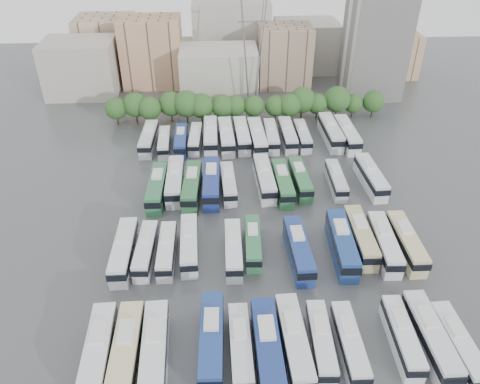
{
  "coord_description": "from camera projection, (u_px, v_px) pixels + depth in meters",
  "views": [
    {
      "loc": [
        -6.77,
        -60.09,
        48.16
      ],
      "look_at": [
        -3.22,
        7.14,
        3.0
      ],
      "focal_mm": 35.0,
      "sensor_mm": 36.0,
      "label": 1
    }
  ],
  "objects": [
    {
      "name": "bus_r0_s9",
      "position": [
        349.0,
        343.0,
        56.17
      ],
      "size": [
        2.51,
        11.21,
        3.51
      ],
      "rotation": [
        0.0,
        0.0,
        -0.01
      ],
      "color": "silver",
      "rests_on": "ground"
    },
    {
      "name": "bus_r3_s12",
      "position": [
        331.0,
        132.0,
        102.38
      ],
      "size": [
        3.29,
        13.7,
        4.28
      ],
      "rotation": [
        0.0,
        0.0,
        0.02
      ],
      "color": "silver",
      "rests_on": "ground"
    },
    {
      "name": "bus_r2_s13",
      "position": [
        371.0,
        177.0,
        87.24
      ],
      "size": [
        3.32,
        12.89,
        4.01
      ],
      "rotation": [
        0.0,
        0.0,
        0.04
      ],
      "color": "silver",
      "rests_on": "ground"
    },
    {
      "name": "bus_r0_s5",
      "position": [
        241.0,
        348.0,
        55.61
      ],
      "size": [
        2.67,
        11.66,
        3.65
      ],
      "rotation": [
        0.0,
        0.0,
        0.01
      ],
      "color": "silver",
      "rests_on": "ground"
    },
    {
      "name": "bus_r0_s13",
      "position": [
        458.0,
        345.0,
        55.93
      ],
      "size": [
        2.88,
        11.62,
        3.62
      ],
      "rotation": [
        0.0,
        0.0,
        0.03
      ],
      "color": "silver",
      "rests_on": "ground"
    },
    {
      "name": "bus_r0_s4",
      "position": [
        212.0,
        340.0,
        56.26
      ],
      "size": [
        3.19,
        13.08,
        4.08
      ],
      "rotation": [
        0.0,
        0.0,
        -0.03
      ],
      "color": "navy",
      "rests_on": "ground"
    },
    {
      "name": "bus_r2_s1",
      "position": [
        157.0,
        187.0,
        84.13
      ],
      "size": [
        3.1,
        13.07,
        4.08
      ],
      "rotation": [
        0.0,
        0.0,
        -0.02
      ],
      "color": "#2F6E45",
      "rests_on": "ground"
    },
    {
      "name": "bus_r3_s3",
      "position": [
        195.0,
        139.0,
        100.61
      ],
      "size": [
        2.89,
        11.07,
        3.44
      ],
      "rotation": [
        0.0,
        0.0,
        -0.05
      ],
      "color": "silver",
      "rests_on": "ground"
    },
    {
      "name": "bus_r0_s12",
      "position": [
        430.0,
        337.0,
        56.68
      ],
      "size": [
        2.97,
        12.79,
        4.0
      ],
      "rotation": [
        0.0,
        0.0,
        0.01
      ],
      "color": "silver",
      "rests_on": "ground"
    },
    {
      "name": "bus_r3_s13",
      "position": [
        347.0,
        134.0,
        101.53
      ],
      "size": [
        3.23,
        13.59,
        4.24
      ],
      "rotation": [
        0.0,
        0.0,
        0.02
      ],
      "color": "white",
      "rests_on": "ground"
    },
    {
      "name": "bus_r0_s0",
      "position": [
        99.0,
        354.0,
        54.54
      ],
      "size": [
        3.37,
        13.34,
        4.16
      ],
      "rotation": [
        0.0,
        0.0,
        0.04
      ],
      "color": "white",
      "rests_on": "ground"
    },
    {
      "name": "bus_r3_s5",
      "position": [
        226.0,
        136.0,
        100.76
      ],
      "size": [
        3.45,
        13.33,
        4.15
      ],
      "rotation": [
        0.0,
        0.0,
        0.04
      ],
      "color": "silver",
      "rests_on": "ground"
    },
    {
      "name": "bus_r3_s0",
      "position": [
        149.0,
        138.0,
        100.17
      ],
      "size": [
        3.18,
        12.54,
        3.9
      ],
      "rotation": [
        0.0,
        0.0,
        -0.04
      ],
      "color": "silver",
      "rests_on": "ground"
    },
    {
      "name": "bus_r0_s8",
      "position": [
        321.0,
        341.0,
        56.44
      ],
      "size": [
        2.87,
        11.16,
        3.47
      ],
      "rotation": [
        0.0,
        0.0,
        -0.04
      ],
      "color": "silver",
      "rests_on": "ground"
    },
    {
      "name": "bus_r3_s4",
      "position": [
        211.0,
        135.0,
        101.09
      ],
      "size": [
        2.94,
        13.31,
        4.17
      ],
      "rotation": [
        0.0,
        0.0,
        0.0
      ],
      "color": "silver",
      "rests_on": "ground"
    },
    {
      "name": "bus_r2_s7",
      "position": [
        264.0,
        178.0,
        86.63
      ],
      "size": [
        3.39,
        13.17,
        4.1
      ],
      "rotation": [
        0.0,
        0.0,
        0.04
      ],
      "color": "silver",
      "rests_on": "ground"
    },
    {
      "name": "bus_r0_s11",
      "position": [
        402.0,
        336.0,
        57.03
      ],
      "size": [
        2.85,
        11.31,
        3.53
      ],
      "rotation": [
        0.0,
        0.0,
        -0.04
      ],
      "color": "silver",
      "rests_on": "ground"
    },
    {
      "name": "bus_r1_s11",
      "position": [
        360.0,
        236.0,
        72.63
      ],
      "size": [
        2.95,
        12.77,
        3.99
      ],
      "rotation": [
        0.0,
        0.0,
        -0.01
      ],
      "color": "#C2B385",
      "rests_on": "ground"
    },
    {
      "name": "bus_r1_s1",
      "position": [
        146.0,
        250.0,
        70.31
      ],
      "size": [
        2.91,
        11.37,
        3.54
      ],
      "rotation": [
        0.0,
        0.0,
        -0.04
      ],
      "color": "silver",
      "rests_on": "ground"
    },
    {
      "name": "bus_r1_s8",
      "position": [
        299.0,
        249.0,
        70.09
      ],
      "size": [
        3.16,
        12.89,
        4.02
      ],
      "rotation": [
        0.0,
        0.0,
        0.03
      ],
      "color": "navy",
      "rests_on": "ground"
    },
    {
      "name": "bus_r3_s9",
      "position": [
        288.0,
        135.0,
        101.58
      ],
      "size": [
        2.88,
        12.54,
        3.93
      ],
      "rotation": [
        0.0,
        0.0,
        0.01
      ],
      "color": "silver",
      "rests_on": "ground"
    },
    {
      "name": "bus_r0_s6",
      "position": [
        268.0,
        350.0,
        54.91
      ],
      "size": [
        3.15,
        13.73,
        4.3
      ],
      "rotation": [
        0.0,
        0.0,
        0.01
      ],
      "color": "navy",
      "rests_on": "ground"
    },
    {
      "name": "tree_line",
      "position": [
        242.0,
        104.0,
        109.48
      ],
      "size": [
        65.97,
        7.46,
        7.94
      ],
      "color": "black",
      "rests_on": "ground"
    },
    {
      "name": "bus_r1_s6",
      "position": [
        253.0,
        242.0,
        71.86
      ],
      "size": [
        2.88,
        11.03,
        3.43
      ],
      "rotation": [
        0.0,
        0.0,
        -0.05
      ],
      "color": "#307247",
      "rests_on": "ground"
    },
    {
      "name": "bus_r3_s7",
      "position": [
        257.0,
        137.0,
        100.3
      ],
      "size": [
        3.53,
        13.6,
        4.23
      ],
      "rotation": [
        0.0,
        0.0,
        0.04
      ],
      "color": "white",
      "rests_on": "ground"
    },
    {
      "name": "bus_r1_s10",
      "position": [
        342.0,
        243.0,
        71.03
      ],
      "size": [
        3.57,
        13.69,
        4.26
      ],
      "rotation": [
        0.0,
        0.0,
        -0.05
      ],
      "color": "navy",
      "rests_on": "ground"
    },
    {
      "name": "electricity_pylon",
      "position": [
        253.0,
        32.0,
        108.12
      ],
      "size": [
        9.0,
        6.91,
        33.83
      ],
      "color": "slate",
      "rests_on": "ground"
    },
    {
      "name": "bus_r0_s7",
      "position": [
        294.0,
        342.0,
        56.03
      ],
      "size": [
        3.26,
        13.02,
        4.06
      ],
      "rotation": [
        0.0,
        0.0,
        0.03
      ],
      "color": "silver",
      "rests_on": "ground"
    },
    {
      "name": "bus_r1_s3",
      "position": [
        189.0,
        244.0,
        71.27
      ],
      "size": [
        3.01,
        12.01,
        3.74
      ],
      "rotation": [
        0.0,
        0.0,
        0.03
      ],
      "color": "silver",
      "rests_on": "ground"
    },
    {
      "name": "bus_r1_s12",
      "position": [
        384.0,
        243.0,
        71.36
      ],
      "size": [
        3.36,
        12.64,
        3.93
      ],
      "rotation": [
        0.0,
        0.0,
        -0.05
      ],
      "color": "silver",
      "rests_on": "ground"
    },
    {
      "name": "bus_r1_s5",
      "position": [
        233.0,
        249.0,
        70.42
      ],
      "size": [
        2.65,
        11.6,
        3.63
      ],
      "rotation": [
        0.0,
        0.0,
        -0.01
      ],
      "color": "white",
      "rests_on": "ground"
    },
    {
      "name": "bus_r3_s1",
      "position": [
        164.0,
        142.0,
        99.29
      ],
      "size": [
        2.73,
        10.86,
        3.38
      ],
      "rotation": [
        0.0,
        0.0,
        0.04
      ],
      "color": "silver",
      "rests_on": "ground"
    },
    {
      "name": "bus_r1_s2",
      "position": [
        167.0,
        250.0,
        70.31
      ],
      "size": [
        2.43,
        11.03,
        3.46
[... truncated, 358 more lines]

